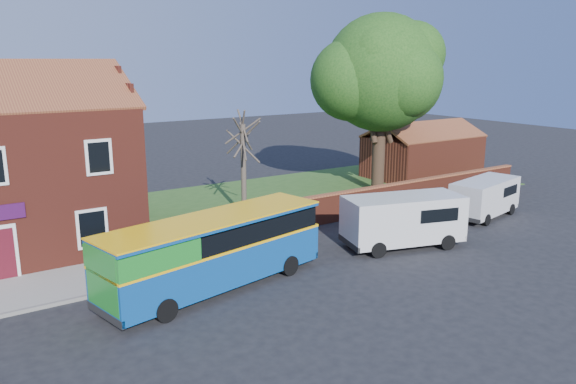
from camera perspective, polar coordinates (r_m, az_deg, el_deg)
ground at (r=20.26m, az=-3.56°, el=-11.64°), size 120.00×120.00×0.00m
pavement at (r=23.43m, az=-26.29°, el=-9.35°), size 18.00×3.50×0.12m
kerb at (r=21.82m, az=-25.67°, el=-10.92°), size 18.00×0.15×0.14m
grass_strip at (r=37.41m, az=3.82°, el=0.11°), size 26.00×12.00×0.04m
boundary_wall at (r=32.78m, az=10.17°, el=-0.55°), size 22.00×0.38×1.60m
outbuilding at (r=43.04m, az=13.48°, el=3.66°), size 8.20×5.06×4.17m
bus at (r=21.27m, az=-8.09°, el=-5.87°), size 9.48×4.19×2.81m
van_near at (r=26.56m, az=11.65°, el=-2.67°), size 5.89×3.60×2.42m
van_far at (r=32.89m, az=19.37°, el=-0.41°), size 5.06×2.87×2.09m
large_tree at (r=36.94m, az=9.35°, el=11.49°), size 9.37×7.41×11.43m
bare_tree at (r=30.74m, az=-4.55°, el=2.68°), size 2.12×2.52×5.64m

